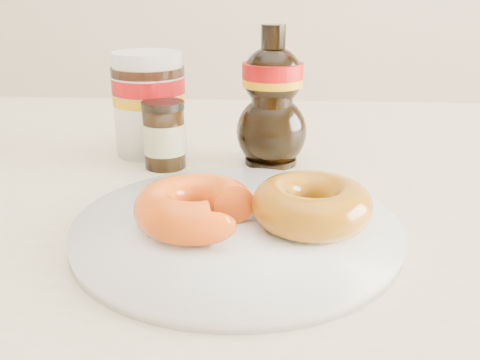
# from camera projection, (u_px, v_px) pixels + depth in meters

# --- Properties ---
(dining_table) EXTENTS (1.40, 0.90, 0.75)m
(dining_table) POSITION_uv_depth(u_px,v_px,m) (197.00, 244.00, 0.65)
(dining_table) COLOR beige
(dining_table) RESTS_ON ground
(plate) EXTENTS (0.29, 0.29, 0.01)m
(plate) POSITION_uv_depth(u_px,v_px,m) (236.00, 228.00, 0.48)
(plate) COLOR white
(plate) RESTS_ON dining_table
(donut_bitten) EXTENTS (0.13, 0.13, 0.04)m
(donut_bitten) POSITION_uv_depth(u_px,v_px,m) (195.00, 207.00, 0.46)
(donut_bitten) COLOR #C9540B
(donut_bitten) RESTS_ON plate
(donut_whole) EXTENTS (0.12, 0.12, 0.04)m
(donut_whole) POSITION_uv_depth(u_px,v_px,m) (311.00, 204.00, 0.46)
(donut_whole) COLOR #975B09
(donut_whole) RESTS_ON plate
(nutella_jar) EXTENTS (0.09, 0.09, 0.13)m
(nutella_jar) POSITION_uv_depth(u_px,v_px,m) (149.00, 100.00, 0.69)
(nutella_jar) COLOR white
(nutella_jar) RESTS_ON dining_table
(syrup_bottle) EXTENTS (0.09, 0.07, 0.17)m
(syrup_bottle) POSITION_uv_depth(u_px,v_px,m) (272.00, 97.00, 0.65)
(syrup_bottle) COLOR black
(syrup_bottle) RESTS_ON dining_table
(dark_jar) EXTENTS (0.05, 0.05, 0.08)m
(dark_jar) POSITION_uv_depth(u_px,v_px,m) (164.00, 136.00, 0.65)
(dark_jar) COLOR black
(dark_jar) RESTS_ON dining_table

